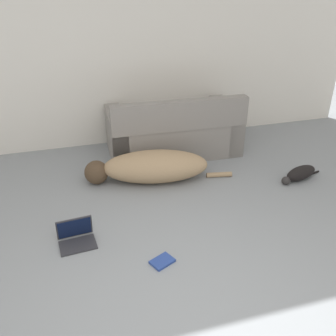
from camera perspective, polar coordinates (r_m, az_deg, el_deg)
The scene contains 6 objects.
wall_back at distance 5.10m, azimuth -9.48°, elevation 17.82°, with size 7.22×0.06×2.66m.
couch at distance 5.01m, azimuth 0.83°, elevation 5.46°, with size 1.73×0.91×0.82m.
dog at distance 4.35m, azimuth -2.64°, elevation 0.17°, with size 1.74×0.70×0.36m.
cat at distance 4.67m, azimuth 19.48°, elevation -0.79°, with size 0.61×0.28×0.16m.
laptop_open at distance 3.56m, azimuth -13.86°, elevation -9.85°, with size 0.34×0.28×0.23m.
book_blue at distance 3.29m, azimuth -0.88°, elevation -14.04°, with size 0.23×0.21×0.02m.
Camera 1 is at (-0.59, -1.48, 2.22)m, focal length 40.00 mm.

